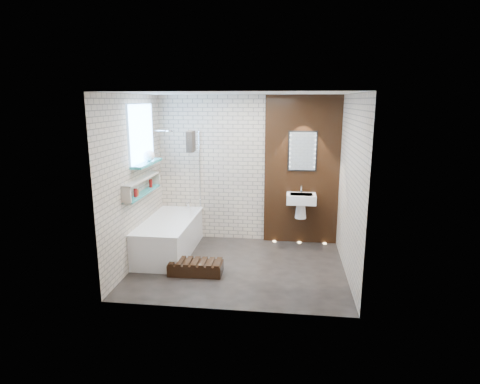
# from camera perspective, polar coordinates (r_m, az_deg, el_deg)

# --- Properties ---
(ground) EXTENTS (3.20, 3.20, 0.00)m
(ground) POSITION_cam_1_polar(r_m,az_deg,el_deg) (6.27, -0.17, -10.61)
(ground) COLOR black
(ground) RESTS_ON ground
(room_shell) EXTENTS (3.24, 3.20, 2.60)m
(room_shell) POSITION_cam_1_polar(r_m,az_deg,el_deg) (5.87, -0.18, 1.10)
(room_shell) COLOR #BFB097
(room_shell) RESTS_ON ground
(walnut_panel) EXTENTS (1.30, 0.06, 2.60)m
(walnut_panel) POSITION_cam_1_polar(r_m,az_deg,el_deg) (7.08, 8.79, 2.99)
(walnut_panel) COLOR black
(walnut_panel) RESTS_ON ground
(clerestory_window) EXTENTS (0.18, 1.00, 0.94)m
(clerestory_window) POSITION_cam_1_polar(r_m,az_deg,el_deg) (6.50, -13.76, 7.24)
(clerestory_window) COLOR #7FADE0
(clerestory_window) RESTS_ON room_shell
(display_niche) EXTENTS (0.14, 1.30, 0.26)m
(display_niche) POSITION_cam_1_polar(r_m,az_deg,el_deg) (6.40, -13.72, 0.81)
(display_niche) COLOR teal
(display_niche) RESTS_ON room_shell
(bathtub) EXTENTS (0.79, 1.74, 0.70)m
(bathtub) POSITION_cam_1_polar(r_m,az_deg,el_deg) (6.82, -10.01, -6.20)
(bathtub) COLOR white
(bathtub) RESTS_ON ground
(bath_screen) EXTENTS (0.01, 0.78, 1.40)m
(bath_screen) POSITION_cam_1_polar(r_m,az_deg,el_deg) (6.89, -6.45, 2.62)
(bath_screen) COLOR white
(bath_screen) RESTS_ON bathtub
(towel) EXTENTS (0.10, 0.26, 0.34)m
(towel) POSITION_cam_1_polar(r_m,az_deg,el_deg) (6.60, -7.02, 7.15)
(towel) COLOR black
(towel) RESTS_ON bath_screen
(shower_head) EXTENTS (0.18, 0.18, 0.02)m
(shower_head) POSITION_cam_1_polar(r_m,az_deg,el_deg) (6.97, -9.96, 8.60)
(shower_head) COLOR silver
(shower_head) RESTS_ON room_shell
(washbasin) EXTENTS (0.50, 0.36, 0.58)m
(washbasin) POSITION_cam_1_polar(r_m,az_deg,el_deg) (6.99, 8.69, -1.41)
(washbasin) COLOR white
(washbasin) RESTS_ON walnut_panel
(led_mirror) EXTENTS (0.50, 0.02, 0.70)m
(led_mirror) POSITION_cam_1_polar(r_m,az_deg,el_deg) (6.99, 8.89, 5.76)
(led_mirror) COLOR black
(led_mirror) RESTS_ON walnut_panel
(walnut_step) EXTENTS (0.79, 0.36, 0.17)m
(walnut_step) POSITION_cam_1_polar(r_m,az_deg,el_deg) (6.05, -6.31, -10.71)
(walnut_step) COLOR black
(walnut_step) RESTS_ON ground
(niche_bottles) EXTENTS (0.05, 0.72, 0.13)m
(niche_bottles) POSITION_cam_1_polar(r_m,az_deg,el_deg) (6.40, -13.75, 0.44)
(niche_bottles) COLOR maroon
(niche_bottles) RESTS_ON display_niche
(sill_vases) EXTENTS (0.17, 0.17, 0.17)m
(sill_vases) POSITION_cam_1_polar(r_m,az_deg,el_deg) (6.59, -12.79, 5.05)
(sill_vases) COLOR white
(sill_vases) RESTS_ON clerestory_window
(floor_uplights) EXTENTS (0.96, 0.06, 0.01)m
(floor_uplights) POSITION_cam_1_polar(r_m,az_deg,el_deg) (7.34, 8.45, -7.11)
(floor_uplights) COLOR #FFD899
(floor_uplights) RESTS_ON ground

